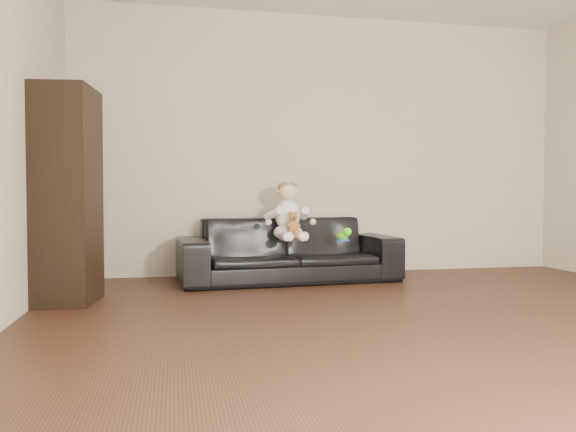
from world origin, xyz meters
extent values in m
plane|color=#3B2215|center=(0.00, 0.00, 0.00)|extent=(5.50, 5.50, 0.00)
plane|color=#BEB4A0|center=(0.00, 2.75, 1.30)|extent=(5.00, 0.00, 5.00)
imported|color=black|center=(-0.50, 2.25, 0.29)|extent=(2.03, 0.91, 0.58)
cube|color=black|center=(-2.28, 1.53, 0.78)|extent=(0.45, 0.58, 1.57)
cube|color=silver|center=(-2.26, 1.53, 1.14)|extent=(0.21, 0.27, 0.28)
ellipsoid|color=silver|center=(-0.52, 2.15, 0.45)|extent=(0.31, 0.28, 0.14)
ellipsoid|color=white|center=(-0.52, 2.17, 0.61)|extent=(0.27, 0.23, 0.28)
sphere|color=beige|center=(-0.52, 2.15, 0.82)|extent=(0.22, 0.22, 0.18)
ellipsoid|color=#8C603F|center=(-0.52, 2.17, 0.85)|extent=(0.22, 0.22, 0.13)
cylinder|color=silver|center=(-0.57, 1.98, 0.43)|extent=(0.13, 0.24, 0.09)
cylinder|color=silver|center=(-0.46, 1.98, 0.43)|extent=(0.13, 0.24, 0.09)
sphere|color=white|center=(-0.58, 1.87, 0.43)|extent=(0.09, 0.09, 0.08)
sphere|color=white|center=(-0.45, 1.87, 0.43)|extent=(0.09, 0.09, 0.08)
cylinder|color=white|center=(-0.66, 2.11, 0.62)|extent=(0.11, 0.20, 0.12)
cylinder|color=white|center=(-0.37, 2.11, 0.62)|extent=(0.11, 0.20, 0.12)
ellipsoid|color=#A0632E|center=(-0.51, 1.98, 0.51)|extent=(0.12, 0.10, 0.12)
sphere|color=#A0632E|center=(-0.51, 1.97, 0.60)|extent=(0.09, 0.09, 0.08)
sphere|color=#A0632E|center=(-0.54, 1.98, 0.63)|extent=(0.04, 0.04, 0.03)
sphere|color=#A0632E|center=(-0.48, 1.98, 0.63)|extent=(0.04, 0.04, 0.03)
sphere|color=#593819|center=(-0.51, 1.94, 0.59)|extent=(0.04, 0.04, 0.03)
ellipsoid|color=#55E11A|center=(-0.05, 2.01, 0.42)|extent=(0.12, 0.14, 0.09)
sphere|color=#D06318|center=(-0.06, 2.07, 0.41)|extent=(0.08, 0.08, 0.06)
cylinder|color=blue|center=(-0.04, 2.01, 0.39)|extent=(0.13, 0.13, 0.02)
camera|label=1|loc=(-1.52, -2.78, 0.78)|focal=35.00mm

